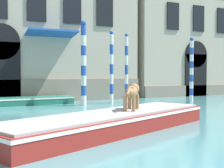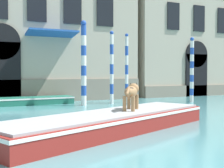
{
  "view_description": "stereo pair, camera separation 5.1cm",
  "coord_description": "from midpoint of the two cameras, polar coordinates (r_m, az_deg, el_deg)",
  "views": [
    {
      "loc": [
        -3.9,
        -1.31,
        1.71
      ],
      "look_at": [
        2.35,
        11.96,
        1.2
      ],
      "focal_mm": 50.0,
      "sensor_mm": 36.0,
      "label": 1
    },
    {
      "loc": [
        -3.86,
        -1.33,
        1.71
      ],
      "look_at": [
        2.35,
        11.96,
        1.2
      ],
      "focal_mm": 50.0,
      "sensor_mm": 36.0,
      "label": 2
    }
  ],
  "objects": [
    {
      "name": "boat_foreground",
      "position": [
        9.13,
        -0.03,
        -6.87
      ],
      "size": [
        7.73,
        4.75,
        0.57
      ],
      "rotation": [
        0.0,
        0.0,
        0.41
      ],
      "color": "maroon",
      "rests_on": "ground_plane"
    },
    {
      "name": "mooring_pole_1",
      "position": [
        19.02,
        14.46,
        2.6
      ],
      "size": [
        0.23,
        0.23,
        3.83
      ],
      "color": "white",
      "rests_on": "ground_plane"
    },
    {
      "name": "mooring_pole_0",
      "position": [
        18.02,
        2.78,
        2.96
      ],
      "size": [
        0.2,
        0.2,
        4.0
      ],
      "color": "white",
      "rests_on": "ground_plane"
    },
    {
      "name": "mooring_pole_4",
      "position": [
        17.37,
        0.02,
        3.11
      ],
      "size": [
        0.21,
        0.21,
        4.06
      ],
      "color": "white",
      "rests_on": "ground_plane"
    },
    {
      "name": "palazzo_left",
      "position": [
        22.17,
        -15.14,
        13.96
      ],
      "size": [
        13.53,
        7.4,
        12.7
      ],
      "color": "#B2A893",
      "rests_on": "ground_plane"
    },
    {
      "name": "boat_moored_near_palazzo",
      "position": [
        17.48,
        -16.44,
        -2.99
      ],
      "size": [
        5.86,
        1.72,
        0.4
      ],
      "rotation": [
        0.0,
        0.0,
        0.07
      ],
      "color": "#1E6651",
      "rests_on": "ground_plane"
    },
    {
      "name": "dog_on_deck",
      "position": [
        9.71,
        3.72,
        -1.51
      ],
      "size": [
        0.9,
        1.04,
        0.84
      ],
      "rotation": [
        0.0,
        0.0,
        0.88
      ],
      "color": "#997047",
      "rests_on": "boat_foreground"
    },
    {
      "name": "mooring_pole_2",
      "position": [
        16.51,
        -5.12,
        3.91
      ],
      "size": [
        0.29,
        0.29,
        4.48
      ],
      "color": "white",
      "rests_on": "ground_plane"
    }
  ]
}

